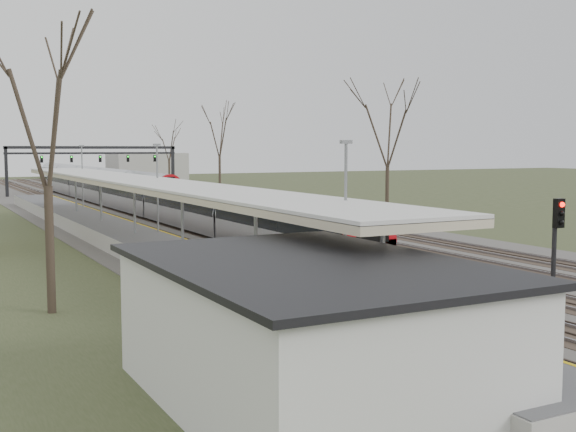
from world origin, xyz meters
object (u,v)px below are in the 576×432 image
Objects in this scene: train_near at (134,197)px; signal_post at (556,238)px; train_far at (92,177)px; passenger at (515,338)px.

train_near is 18.34× the size of signal_post.
signal_post reaches higher than train_near.
train_far is at bearing 81.71° from train_near.
signal_post reaches higher than train_far.
signal_post reaches higher than passenger.
passenger is 10.87m from signal_post.
train_near reaches higher than passenger.
signal_post is (1.75, -45.86, 1.25)m from train_near.
passenger is at bearing -97.39° from train_near.
signal_post is (-5.25, -93.87, 1.25)m from train_far.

